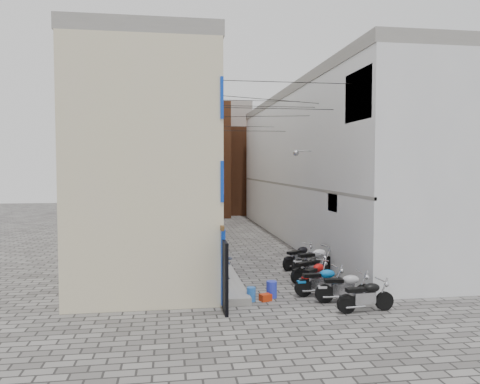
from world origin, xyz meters
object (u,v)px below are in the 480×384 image
motorcycle_b (345,286)px  person_b (226,261)px  motorcycle_a (366,295)px  water_jug_far (272,289)px  person_a (219,244)px  motorcycle_c (322,280)px  motorcycle_d (316,274)px  water_jug_near (251,294)px  motorcycle_f (314,259)px  red_crate (265,297)px  motorcycle_g (299,256)px  motorcycle_e (311,267)px

motorcycle_b → person_b: 4.48m
motorcycle_a → motorcycle_b: (-0.28, 1.03, 0.02)m
person_b → water_jug_far: 2.28m
motorcycle_a → person_a: (-3.77, 7.32, 0.42)m
motorcycle_a → water_jug_far: motorcycle_a is taller
motorcycle_c → motorcycle_d: (0.13, 1.06, -0.03)m
motorcycle_c → water_jug_near: size_ratio=4.16×
person_b → water_jug_near: size_ratio=3.04×
person_b → motorcycle_a: bearing=-90.0°
motorcycle_b → motorcycle_f: 4.13m
water_jug_near → motorcycle_d: bearing=26.8°
motorcycle_f → motorcycle_c: bearing=-29.8°
motorcycle_a → water_jug_near: motorcycle_a is taller
person_b → person_a: bearing=41.7°
motorcycle_a → red_crate: 3.27m
motorcycle_g → motorcycle_c: bearing=-38.3°
motorcycle_g → person_a: 3.62m
motorcycle_c → red_crate: (-2.04, -0.31, -0.44)m
motorcycle_f → person_b: (-3.88, -1.48, 0.33)m
motorcycle_d → motorcycle_b: bearing=-30.4°
motorcycle_g → motorcycle_d: bearing=-37.9°
person_a → water_jug_near: size_ratio=3.08×
motorcycle_e → water_jug_near: bearing=-76.6°
motorcycle_b → red_crate: bearing=-97.0°
motorcycle_b → motorcycle_g: size_ratio=0.97×
motorcycle_a → person_b: (-3.88, 3.67, 0.41)m
water_jug_far → motorcycle_a: bearing=-38.3°
person_b → red_crate: size_ratio=3.86×
motorcycle_c → motorcycle_d: motorcycle_c is taller
motorcycle_a → person_a: size_ratio=1.31×
motorcycle_b → motorcycle_f: bearing=-177.7°
motorcycle_b → motorcycle_d: motorcycle_b is taller
motorcycle_c → red_crate: bearing=-83.7°
person_b → water_jug_near: bearing=-119.9°
motorcycle_c → water_jug_near: motorcycle_c is taller
motorcycle_a → motorcycle_g: (-0.35, 6.21, 0.03)m
motorcycle_a → motorcycle_e: 3.97m
motorcycle_e → water_jug_far: 2.80m
motorcycle_f → person_b: person_b is taller
red_crate → motorcycle_e: bearing=45.4°
motorcycle_d → person_a: (-3.14, 4.32, 0.43)m
motorcycle_c → motorcycle_d: size_ratio=1.05×
motorcycle_g → motorcycle_a: bearing=-29.5°
motorcycle_e → person_b: bearing=-111.8°
motorcycle_a → motorcycle_b: bearing=-170.1°
motorcycle_f → red_crate: (-2.80, -3.53, -0.51)m
motorcycle_e → motorcycle_f: motorcycle_f is taller
motorcycle_e → red_crate: size_ratio=5.38×
motorcycle_a → water_jug_far: (-2.52, 1.98, -0.26)m
water_jug_near → person_a: bearing=95.0°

